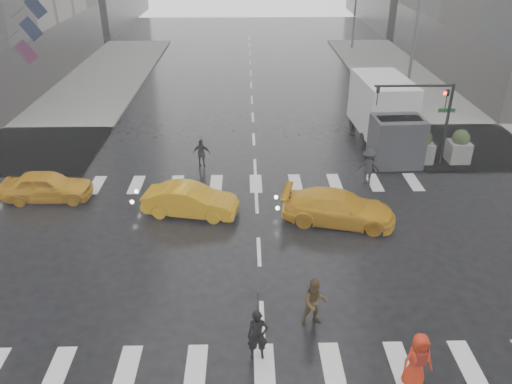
{
  "coord_description": "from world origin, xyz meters",
  "views": [
    {
      "loc": [
        -0.47,
        -16.42,
        11.33
      ],
      "look_at": [
        -0.07,
        2.0,
        1.62
      ],
      "focal_mm": 35.0,
      "sensor_mm": 36.0,
      "label": 1
    }
  ],
  "objects_px": {
    "taxi_mid": "(190,201)",
    "box_truck": "(385,114)",
    "traffic_signal_pole": "(430,108)",
    "pedestrian_brown": "(315,302)",
    "pedestrian_orange": "(417,361)",
    "taxi_front": "(47,186)"
  },
  "relations": [
    {
      "from": "pedestrian_orange",
      "to": "box_truck",
      "type": "height_order",
      "value": "box_truck"
    },
    {
      "from": "traffic_signal_pole",
      "to": "taxi_mid",
      "type": "height_order",
      "value": "traffic_signal_pole"
    },
    {
      "from": "traffic_signal_pole",
      "to": "pedestrian_orange",
      "type": "height_order",
      "value": "traffic_signal_pole"
    },
    {
      "from": "traffic_signal_pole",
      "to": "box_truck",
      "type": "bearing_deg",
      "value": 119.88
    },
    {
      "from": "pedestrian_brown",
      "to": "traffic_signal_pole",
      "type": "bearing_deg",
      "value": 51.12
    },
    {
      "from": "taxi_front",
      "to": "box_truck",
      "type": "bearing_deg",
      "value": -71.55
    },
    {
      "from": "traffic_signal_pole",
      "to": "pedestrian_orange",
      "type": "bearing_deg",
      "value": -108.33
    },
    {
      "from": "taxi_mid",
      "to": "box_truck",
      "type": "distance_m",
      "value": 13.01
    },
    {
      "from": "taxi_front",
      "to": "pedestrian_brown",
      "type": "bearing_deg",
      "value": -127.89
    },
    {
      "from": "traffic_signal_pole",
      "to": "taxi_mid",
      "type": "xyz_separation_m",
      "value": [
        -11.97,
        -4.98,
        -2.53
      ]
    },
    {
      "from": "box_truck",
      "to": "pedestrian_orange",
      "type": "bearing_deg",
      "value": -103.95
    },
    {
      "from": "pedestrian_orange",
      "to": "taxi_front",
      "type": "relative_size",
      "value": 0.44
    },
    {
      "from": "traffic_signal_pole",
      "to": "box_truck",
      "type": "distance_m",
      "value": 3.25
    },
    {
      "from": "taxi_front",
      "to": "taxi_mid",
      "type": "xyz_separation_m",
      "value": [
        6.85,
        -1.55,
        -0.01
      ]
    },
    {
      "from": "pedestrian_brown",
      "to": "pedestrian_orange",
      "type": "relative_size",
      "value": 0.96
    },
    {
      "from": "traffic_signal_pole",
      "to": "pedestrian_orange",
      "type": "distance_m",
      "value": 15.58
    },
    {
      "from": "traffic_signal_pole",
      "to": "taxi_mid",
      "type": "relative_size",
      "value": 1.08
    },
    {
      "from": "pedestrian_brown",
      "to": "pedestrian_orange",
      "type": "height_order",
      "value": "pedestrian_orange"
    },
    {
      "from": "traffic_signal_pole",
      "to": "pedestrian_brown",
      "type": "bearing_deg",
      "value": -121.21
    },
    {
      "from": "pedestrian_orange",
      "to": "taxi_front",
      "type": "xyz_separation_m",
      "value": [
        -13.98,
        11.19,
        -0.2
      ]
    },
    {
      "from": "pedestrian_brown",
      "to": "box_truck",
      "type": "relative_size",
      "value": 0.24
    },
    {
      "from": "box_truck",
      "to": "taxi_mid",
      "type": "bearing_deg",
      "value": -147.01
    }
  ]
}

